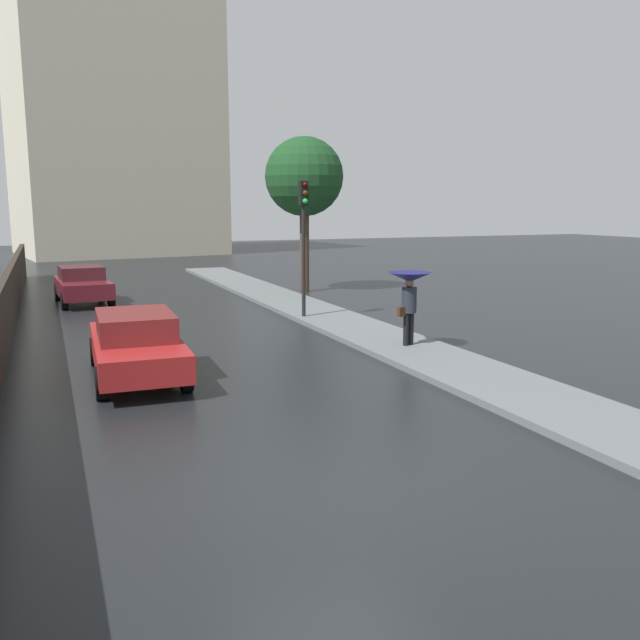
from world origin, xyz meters
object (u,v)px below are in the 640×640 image
object	(u,v)px
car_red_mid_road	(136,344)
street_tree_near	(304,178)
car_maroon_near_kerb	(83,284)
traffic_light	(304,223)
pedestrian_with_umbrella_near	(409,286)

from	to	relation	value
car_red_mid_road	street_tree_near	distance (m)	15.27
car_maroon_near_kerb	car_red_mid_road	world-z (taller)	car_red_mid_road
car_red_mid_road	traffic_light	world-z (taller)	traffic_light
street_tree_near	traffic_light	bearing A→B (deg)	-111.20
car_maroon_near_kerb	car_red_mid_road	xyz separation A→B (m)	(0.46, -11.95, 0.01)
car_maroon_near_kerb	pedestrian_with_umbrella_near	size ratio (longest dim) A/B	2.14
car_maroon_near_kerb	car_red_mid_road	bearing A→B (deg)	88.41
traffic_light	street_tree_near	distance (m)	7.40
pedestrian_with_umbrella_near	street_tree_near	bearing A→B (deg)	-114.23
car_maroon_near_kerb	street_tree_near	distance (m)	9.82
car_maroon_near_kerb	car_red_mid_road	size ratio (longest dim) A/B	0.87
pedestrian_with_umbrella_near	street_tree_near	distance (m)	12.43
car_red_mid_road	traffic_light	xyz separation A→B (m)	(5.87, 5.32, 2.36)
pedestrian_with_umbrella_near	traffic_light	size ratio (longest dim) A/B	0.44
car_red_mid_road	street_tree_near	world-z (taller)	street_tree_near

